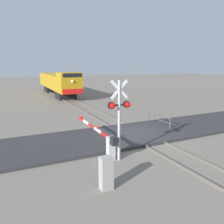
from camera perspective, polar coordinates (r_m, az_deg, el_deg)
ground_plane at (r=16.06m, az=5.59°, el=-5.62°), size 160.00×160.00×0.00m
rail_track_left at (r=15.69m, az=3.34°, el=-5.72°), size 0.08×80.00×0.15m
rail_track_right at (r=16.40m, az=7.75°, el=-5.02°), size 0.08×80.00×0.15m
road_surface at (r=16.03m, az=5.60°, el=-5.34°), size 36.00×4.83×0.17m
locomotive at (r=37.24m, az=-13.23°, el=7.14°), size 2.81×17.12×3.72m
crossing_signal at (r=11.21m, az=1.84°, el=0.16°), size 1.18×0.33×4.08m
crossing_gate at (r=12.33m, az=-1.74°, el=-7.01°), size 0.36×5.75×1.32m
utility_cabinet at (r=9.18m, az=-1.45°, el=-14.94°), size 0.48×0.39×1.34m
guard_railing at (r=18.16m, az=11.56°, el=-1.71°), size 0.08×2.75×0.95m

